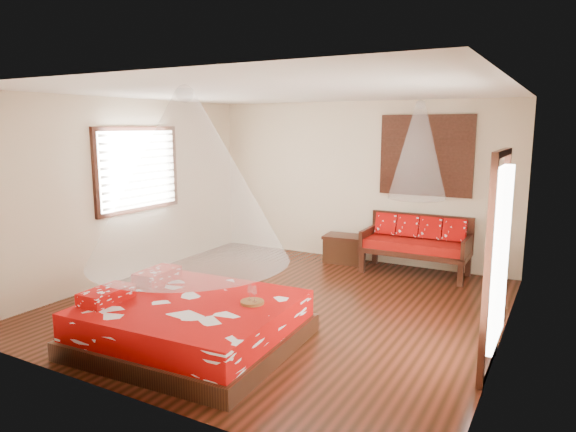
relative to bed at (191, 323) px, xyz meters
The scene contains 10 objects.
room 1.98m from the bed, 82.16° to the left, with size 5.54×5.54×2.84m.
bed is the anchor object (origin of this frame).
daybed 4.23m from the bed, 70.56° to the left, with size 1.68×0.75×0.94m.
storage_chest 4.05m from the bed, 88.41° to the left, with size 0.74×0.57×0.48m.
shutter_panel 4.83m from the bed, 71.99° to the left, with size 1.52×0.06×1.32m.
window_left 3.40m from the bed, 144.11° to the left, with size 0.10×1.74×1.34m.
glazed_door 3.21m from the bed, 18.82° to the left, with size 0.08×1.02×2.16m.
wine_tray 0.75m from the bed, 22.00° to the left, with size 0.26×0.26×0.21m.
mosquito_net_main 1.60m from the bed, ahead, with size 2.13×2.13×1.80m, color white.
mosquito_net_daybed 4.46m from the bed, 69.97° to the left, with size 0.90×0.90×1.50m, color white.
Camera 1 is at (3.30, -5.75, 2.38)m, focal length 32.00 mm.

